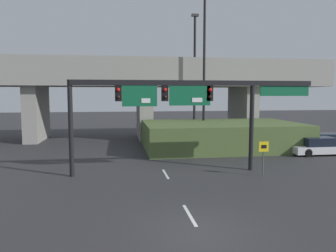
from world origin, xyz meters
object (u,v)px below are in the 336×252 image
object	(u,v)px
signal_gantry	(185,98)
speed_limit_sign	(263,153)
highway_light_pole_near	(204,47)
highway_light_pole_far	(195,75)
parked_sedan_mid_right	(319,147)
parked_sedan_far_right	(331,142)
parked_sedan_near_right	(270,144)

from	to	relation	value
signal_gantry	speed_limit_sign	size ratio (longest dim) A/B	7.08
highway_light_pole_near	highway_light_pole_far	size ratio (longest dim) A/B	1.40
parked_sedan_mid_right	parked_sedan_far_right	world-z (taller)	parked_sedan_far_right
highway_light_pole_near	signal_gantry	bearing A→B (deg)	-110.40
speed_limit_sign	highway_light_pole_near	size ratio (longest dim) A/B	0.12
signal_gantry	parked_sedan_far_right	size ratio (longest dim) A/B	3.08
parked_sedan_far_right	speed_limit_sign	bearing A→B (deg)	-133.55
speed_limit_sign	highway_light_pole_far	xyz separation A→B (m)	(-0.83, 14.49, 5.35)
highway_light_pole_near	parked_sedan_far_right	bearing A→B (deg)	-25.99
highway_light_pole_near	parked_sedan_near_right	world-z (taller)	highway_light_pole_near
signal_gantry	highway_light_pole_far	bearing A→B (deg)	74.27
speed_limit_sign	parked_sedan_far_right	xyz separation A→B (m)	(9.96, 7.93, -0.73)
speed_limit_sign	highway_light_pole_near	bearing A→B (deg)	91.15
signal_gantry	highway_light_pole_near	size ratio (longest dim) A/B	0.85
parked_sedan_far_right	parked_sedan_near_right	bearing A→B (deg)	-170.07
highway_light_pole_near	parked_sedan_mid_right	size ratio (longest dim) A/B	3.78
highway_light_pole_far	parked_sedan_far_right	xyz separation A→B (m)	(10.78, -6.56, -6.09)
speed_limit_sign	highway_light_pole_near	xyz separation A→B (m)	(-0.26, 12.91, 7.91)
highway_light_pole_near	parked_sedan_mid_right	xyz separation A→B (m)	(7.78, -6.93, -8.66)
speed_limit_sign	parked_sedan_far_right	distance (m)	12.75
signal_gantry	parked_sedan_far_right	distance (m)	16.17
speed_limit_sign	parked_sedan_near_right	distance (m)	8.79
signal_gantry	parked_sedan_mid_right	bearing A→B (deg)	19.68
parked_sedan_mid_right	highway_light_pole_near	bearing A→B (deg)	138.92
highway_light_pole_near	parked_sedan_near_right	xyz separation A→B (m)	(4.39, -5.19, -8.64)
signal_gantry	parked_sedan_mid_right	distance (m)	13.30
parked_sedan_near_right	signal_gantry	bearing A→B (deg)	-148.63
parked_sedan_near_right	speed_limit_sign	bearing A→B (deg)	-121.87
parked_sedan_near_right	parked_sedan_far_right	bearing A→B (deg)	-1.72
signal_gantry	parked_sedan_far_right	world-z (taller)	signal_gantry
highway_light_pole_near	parked_sedan_near_right	size ratio (longest dim) A/B	3.70
parked_sedan_far_right	parked_sedan_mid_right	bearing A→B (deg)	-133.50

